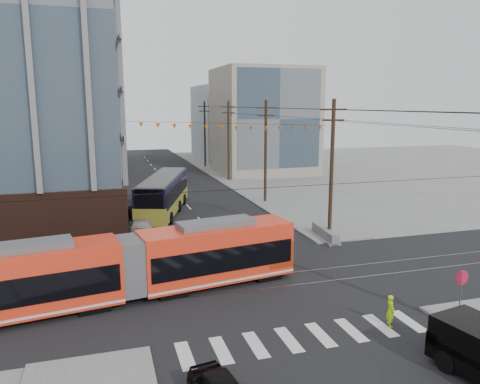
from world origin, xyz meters
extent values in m
plane|color=slate|center=(0.00, 0.00, 0.00)|extent=(160.00, 160.00, 0.00)
cube|color=#8C99A5|center=(-17.00, 52.00, 9.00)|extent=(18.00, 16.00, 18.00)
cube|color=gray|center=(16.00, 48.00, 8.00)|extent=(14.00, 14.00, 16.00)
cube|color=gray|center=(-14.00, 72.00, 10.00)|extent=(16.00, 18.00, 20.00)
cube|color=#8C99A5|center=(18.00, 68.00, 7.00)|extent=(16.00, 16.00, 14.00)
cylinder|color=black|center=(8.50, 56.00, 5.50)|extent=(0.30, 0.30, 11.00)
imported|color=#979797|center=(-5.77, 12.34, 0.76)|extent=(3.33, 4.86, 1.52)
imported|color=#BDB6B4|center=(-5.71, 16.76, 0.68)|extent=(2.48, 4.88, 1.36)
imported|color=#4E525B|center=(-5.26, 23.16, 0.73)|extent=(4.38, 5.76, 1.45)
imported|color=#B5F30C|center=(4.42, -3.14, 0.79)|extent=(0.49, 0.64, 1.58)
cube|color=slate|center=(8.30, 11.30, 0.43)|extent=(1.33, 4.34, 0.85)
camera|label=1|loc=(-8.65, -21.26, 10.64)|focal=35.00mm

